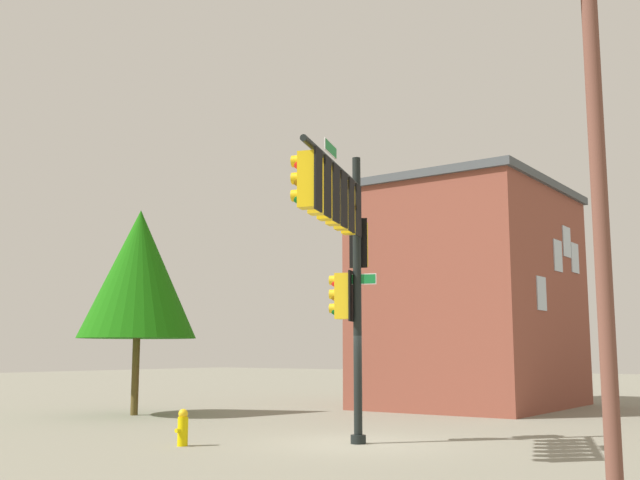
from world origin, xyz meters
TOP-DOWN VIEW (x-y plane):
  - ground_plane at (0.00, 0.00)m, footprint 120.00×120.00m
  - signal_pole_assembly at (1.42, 0.44)m, footprint 4.86×2.31m
  - utility_pole at (3.23, 6.61)m, footprint 1.26×1.45m
  - fire_hydrant at (2.70, -3.03)m, footprint 0.33×0.24m
  - tree_near at (-2.34, -10.45)m, footprint 4.01×4.01m
  - brick_building at (-12.49, -2.65)m, footprint 8.76×6.88m

SIDE VIEW (x-z plane):
  - ground_plane at x=0.00m, z-range 0.00..0.00m
  - fire_hydrant at x=2.70m, z-range 0.00..0.83m
  - brick_building at x=-12.49m, z-range 0.01..8.55m
  - utility_pole at x=3.23m, z-range 0.16..8.87m
  - tree_near at x=-2.34m, z-range 1.28..8.30m
  - signal_pole_assembly at x=1.42m, z-range 1.42..8.27m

